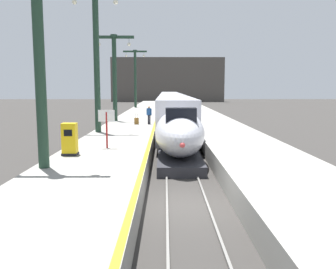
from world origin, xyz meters
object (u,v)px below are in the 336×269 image
Objects in this scene: highspeed_train_main at (172,108)px; station_column_near at (38,39)px; departure_info_board at (107,121)px; station_column_mid at (96,49)px; station_column_distant at (135,73)px; station_column_far at (114,69)px; rolling_suitcase at (137,121)px; passenger_near_edge at (149,114)px; ticket_machine_yellow at (70,140)px.

station_column_near is (-5.90, -29.71, 4.35)m from highspeed_train_main.
station_column_mid is at bearing 104.13° from departure_info_board.
station_column_near is 0.90× the size of station_column_distant.
station_column_near reaches higher than station_column_far.
station_column_far is at bearing 123.70° from rolling_suitcase.
station_column_near is at bearing -110.66° from departure_info_board.
ticket_machine_yellow is (-3.25, -15.23, -0.25)m from passenger_near_edge.
ticket_machine_yellow is 2.69m from departure_info_board.
departure_info_board is at bearing 69.34° from station_column_near.
ticket_machine_yellow is (0.35, -43.95, -5.05)m from station_column_distant.
rolling_suitcase is (2.45, -3.68, -4.90)m from station_column_far.
highspeed_train_main is 35.55× the size of ticket_machine_yellow.
rolling_suitcase is at bearing -85.13° from station_column_distant.
station_column_near reaches higher than rolling_suitcase.
highspeed_train_main is 27.47m from ticket_machine_yellow.
station_column_far reaches higher than departure_info_board.
highspeed_train_main is 26.83× the size of departure_info_board.
ticket_machine_yellow is at bearing -101.66° from highspeed_train_main.
ticket_machine_yellow is at bearing -89.54° from station_column_distant.
rolling_suitcase is 0.61× the size of ticket_machine_yellow.
ticket_machine_yellow is (0.35, -9.43, -5.46)m from station_column_mid.
highspeed_train_main is at bearing 71.34° from station_column_mid.
ticket_machine_yellow is at bearing -97.91° from rolling_suitcase.
station_column_near is at bearing -97.11° from ticket_machine_yellow.
station_column_distant is at bearing 97.15° from passenger_near_edge.
station_column_distant is at bearing 90.46° from ticket_machine_yellow.
departure_info_board is at bearing -97.61° from passenger_near_edge.
station_column_near is 12.28m from station_column_mid.
departure_info_board is at bearing -99.28° from highspeed_train_main.
station_column_mid is (0.00, 12.24, 0.94)m from station_column_near.
station_column_mid is 34.52m from station_column_distant.
rolling_suitcase is (2.45, -28.81, -5.49)m from station_column_distant.
station_column_mid is at bearing -108.66° from highspeed_train_main.
station_column_near is 6.44m from departure_info_board.
passenger_near_edge is (3.60, 18.04, -4.27)m from station_column_near.
station_column_near is 5.14× the size of passenger_near_edge.
rolling_suitcase is at bearing 82.22° from station_column_near.
ticket_machine_yellow is at bearing -88.93° from station_column_far.
departure_info_board is (1.85, -7.34, -4.70)m from station_column_mid.
rolling_suitcase is at bearing 87.35° from departure_info_board.
passenger_near_edge is at bearing 77.95° from ticket_machine_yellow.
highspeed_train_main reaches higher than passenger_near_edge.
highspeed_train_main is 10.89m from station_column_far.
station_column_far is 8.73× the size of rolling_suitcase.
departure_info_board is (1.50, 2.09, 0.77)m from ticket_machine_yellow.
departure_info_board reaches higher than passenger_near_edge.
rolling_suitcase is at bearing -56.30° from station_column_far.
ticket_machine_yellow is at bearing -102.05° from passenger_near_edge.
station_column_far is 5.07× the size of passenger_near_edge.
rolling_suitcase is 15.29m from ticket_machine_yellow.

